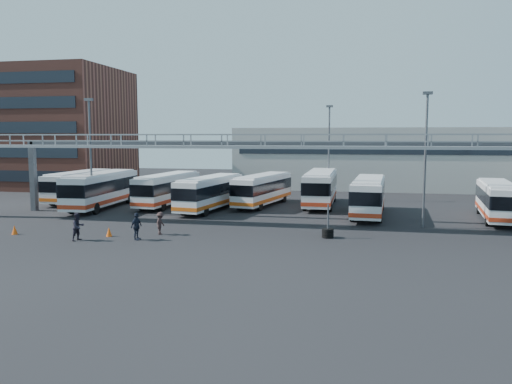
% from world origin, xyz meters
% --- Properties ---
extents(ground, '(140.00, 140.00, 0.00)m').
position_xyz_m(ground, '(0.00, 0.00, 0.00)').
color(ground, black).
rests_on(ground, ground).
extents(gantry, '(51.40, 5.15, 7.10)m').
position_xyz_m(gantry, '(0.00, 5.87, 5.51)').
color(gantry, gray).
rests_on(gantry, ground).
extents(apartment_building, '(18.00, 15.00, 16.00)m').
position_xyz_m(apartment_building, '(-34.00, 30.00, 8.00)').
color(apartment_building, brown).
rests_on(apartment_building, ground).
extents(warehouse, '(42.00, 14.00, 8.00)m').
position_xyz_m(warehouse, '(12.00, 38.00, 4.00)').
color(warehouse, '#9E9E99').
rests_on(warehouse, ground).
extents(light_pole_left, '(0.70, 0.35, 10.21)m').
position_xyz_m(light_pole_left, '(-16.00, 8.00, 5.73)').
color(light_pole_left, '#4C4F54').
rests_on(light_pole_left, ground).
extents(light_pole_mid, '(0.70, 0.35, 10.21)m').
position_xyz_m(light_pole_mid, '(12.00, 7.00, 5.73)').
color(light_pole_mid, '#4C4F54').
rests_on(light_pole_mid, ground).
extents(light_pole_back, '(0.70, 0.35, 10.21)m').
position_xyz_m(light_pole_back, '(4.00, 22.00, 5.73)').
color(light_pole_back, '#4C4F54').
rests_on(light_pole_back, ground).
extents(bus_0, '(2.52, 10.62, 3.22)m').
position_xyz_m(bus_0, '(-21.82, 15.76, 1.78)').
color(bus_0, silver).
rests_on(bus_0, ground).
extents(bus_1, '(3.11, 11.52, 3.47)m').
position_xyz_m(bus_1, '(-17.08, 11.68, 1.92)').
color(bus_1, silver).
rests_on(bus_1, ground).
extents(bus_2, '(3.34, 10.76, 3.22)m').
position_xyz_m(bus_2, '(-11.40, 14.48, 1.78)').
color(bus_2, silver).
rests_on(bus_2, ground).
extents(bus_3, '(3.94, 10.74, 3.19)m').
position_xyz_m(bus_3, '(-6.41, 12.37, 1.76)').
color(bus_3, silver).
rests_on(bus_3, ground).
extents(bus_4, '(4.43, 10.61, 3.14)m').
position_xyz_m(bus_4, '(-2.16, 16.40, 1.74)').
color(bus_4, silver).
rests_on(bus_4, ground).
extents(bus_5, '(2.70, 11.47, 3.48)m').
position_xyz_m(bus_5, '(3.49, 17.52, 1.93)').
color(bus_5, silver).
rests_on(bus_5, ground).
extents(bus_6, '(3.26, 11.01, 3.30)m').
position_xyz_m(bus_6, '(8.05, 12.06, 1.83)').
color(bus_6, silver).
rests_on(bus_6, ground).
extents(bus_8, '(3.66, 10.56, 3.14)m').
position_xyz_m(bus_8, '(18.44, 11.85, 1.74)').
color(bus_8, silver).
rests_on(bus_8, ground).
extents(pedestrian_b, '(1.00, 1.11, 1.86)m').
position_xyz_m(pedestrian_b, '(-11.14, -2.42, 0.93)').
color(pedestrian_b, black).
rests_on(pedestrian_b, ground).
extents(pedestrian_c, '(0.61, 1.05, 1.61)m').
position_xyz_m(pedestrian_c, '(-6.52, 0.53, 0.81)').
color(pedestrian_c, '#322221').
rests_on(pedestrian_c, ground).
extents(pedestrian_d, '(0.66, 1.14, 1.84)m').
position_xyz_m(pedestrian_d, '(-7.40, -1.50, 0.92)').
color(pedestrian_d, '#191F2E').
rests_on(pedestrian_d, ground).
extents(cone_left, '(0.54, 0.54, 0.65)m').
position_xyz_m(cone_left, '(-16.71, -1.45, 0.33)').
color(cone_left, '#E7520C').
rests_on(cone_left, ground).
extents(cone_right, '(0.49, 0.49, 0.65)m').
position_xyz_m(cone_right, '(-9.79, -0.79, 0.33)').
color(cone_right, '#E7520C').
rests_on(cone_right, ground).
extents(tire_stack, '(0.81, 0.81, 2.30)m').
position_xyz_m(tire_stack, '(5.13, 1.77, 0.39)').
color(tire_stack, black).
rests_on(tire_stack, ground).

